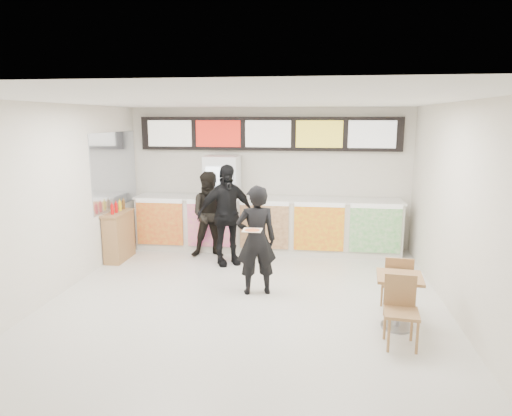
% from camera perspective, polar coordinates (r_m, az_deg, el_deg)
% --- Properties ---
extents(floor, '(7.00, 7.00, 0.00)m').
position_cam_1_polar(floor, '(6.87, -1.69, -12.59)').
color(floor, beige).
rests_on(floor, ground).
extents(ceiling, '(7.00, 7.00, 0.00)m').
position_cam_1_polar(ceiling, '(6.30, -1.85, 13.27)').
color(ceiling, white).
rests_on(ceiling, wall_back).
extents(wall_back, '(6.00, 0.00, 6.00)m').
position_cam_1_polar(wall_back, '(9.84, 1.57, 3.74)').
color(wall_back, silver).
rests_on(wall_back, floor).
extents(wall_left, '(0.00, 7.00, 7.00)m').
position_cam_1_polar(wall_left, '(7.51, -24.97, 0.39)').
color(wall_left, silver).
rests_on(wall_left, floor).
extents(wall_right, '(0.00, 7.00, 7.00)m').
position_cam_1_polar(wall_right, '(6.63, 24.74, -0.89)').
color(wall_right, silver).
rests_on(wall_right, floor).
extents(service_counter, '(5.56, 0.77, 1.14)m').
position_cam_1_polar(service_counter, '(9.61, 1.28, -2.06)').
color(service_counter, silver).
rests_on(service_counter, floor).
extents(menu_board, '(5.50, 0.14, 0.70)m').
position_cam_1_polar(menu_board, '(9.68, 1.55, 9.26)').
color(menu_board, black).
rests_on(menu_board, wall_back).
extents(drinks_fridge, '(0.70, 0.67, 2.00)m').
position_cam_1_polar(drinks_fridge, '(9.68, -4.20, 0.61)').
color(drinks_fridge, white).
rests_on(drinks_fridge, floor).
extents(mirror_panel, '(0.01, 2.00, 1.50)m').
position_cam_1_polar(mirror_panel, '(9.60, -17.21, 4.56)').
color(mirror_panel, '#B2B7BF').
rests_on(mirror_panel, wall_left).
extents(customer_main, '(0.73, 0.58, 1.75)m').
position_cam_1_polar(customer_main, '(7.21, 0.03, -4.05)').
color(customer_main, black).
rests_on(customer_main, floor).
extents(customer_left, '(0.97, 0.83, 1.73)m').
position_cam_1_polar(customer_left, '(9.20, -5.63, -0.83)').
color(customer_left, black).
rests_on(customer_left, floor).
extents(customer_mid, '(1.21, 0.98, 1.93)m').
position_cam_1_polar(customer_mid, '(8.68, -3.77, -0.87)').
color(customer_mid, black).
rests_on(customer_mid, floor).
extents(pizza_slice, '(0.36, 0.36, 0.02)m').
position_cam_1_polar(pizza_slice, '(6.71, -0.48, -2.73)').
color(pizza_slice, beige).
rests_on(pizza_slice, customer_main).
extents(cafe_table, '(0.64, 1.51, 0.86)m').
position_cam_1_polar(cafe_table, '(6.43, 17.42, -9.97)').
color(cafe_table, '#9E6C48').
rests_on(cafe_table, floor).
extents(condiment_ledge, '(0.35, 0.86, 1.15)m').
position_cam_1_polar(condiment_ledge, '(9.43, -16.75, -3.29)').
color(condiment_ledge, '#9E6C48').
rests_on(condiment_ledge, floor).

